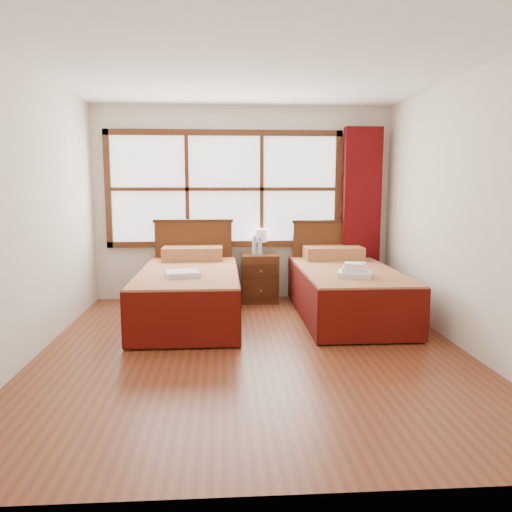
{
  "coord_description": "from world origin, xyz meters",
  "views": [
    {
      "loc": [
        -0.27,
        -4.56,
        1.56
      ],
      "look_at": [
        0.07,
        0.7,
        0.8
      ],
      "focal_mm": 35.0,
      "sensor_mm": 36.0,
      "label": 1
    }
  ],
  "objects": [
    {
      "name": "bed_left",
      "position": [
        -0.67,
        1.2,
        0.34
      ],
      "size": [
        1.13,
        2.19,
        1.1
      ],
      "color": "#371B0B",
      "rests_on": "floor"
    },
    {
      "name": "wall_right",
      "position": [
        2.0,
        0.0,
        1.3
      ],
      "size": [
        0.0,
        4.5,
        4.5
      ],
      "primitive_type": "plane",
      "rotation": [
        1.57,
        0.0,
        -1.57
      ],
      "color": "silver",
      "rests_on": "floor"
    },
    {
      "name": "floor",
      "position": [
        0.0,
        0.0,
        0.0
      ],
      "size": [
        4.5,
        4.5,
        0.0
      ],
      "primitive_type": "plane",
      "color": "brown",
      "rests_on": "ground"
    },
    {
      "name": "bottle_far",
      "position": [
        0.21,
        1.96,
        0.74
      ],
      "size": [
        0.06,
        0.06,
        0.22
      ],
      "color": "#A4BFD3",
      "rests_on": "nightstand"
    },
    {
      "name": "towels_right",
      "position": [
        1.14,
        0.65,
        0.64
      ],
      "size": [
        0.43,
        0.4,
        0.15
      ],
      "rotation": [
        0.0,
        0.0,
        -0.3
      ],
      "color": "white",
      "rests_on": "bed_right"
    },
    {
      "name": "nightstand",
      "position": [
        0.21,
        1.99,
        0.32
      ],
      "size": [
        0.48,
        0.47,
        0.64
      ],
      "color": "#4A2510",
      "rests_on": "floor"
    },
    {
      "name": "bottle_near",
      "position": [
        0.14,
        2.0,
        0.75
      ],
      "size": [
        0.06,
        0.06,
        0.24
      ],
      "color": "#A4BFD3",
      "rests_on": "nightstand"
    },
    {
      "name": "lamp",
      "position": [
        0.23,
        2.05,
        0.88
      ],
      "size": [
        0.17,
        0.17,
        0.33
      ],
      "color": "gold",
      "rests_on": "nightstand"
    },
    {
      "name": "bed_right",
      "position": [
        1.18,
        1.2,
        0.33
      ],
      "size": [
        1.11,
        2.16,
        1.08
      ],
      "color": "#371B0B",
      "rests_on": "floor"
    },
    {
      "name": "ceiling",
      "position": [
        0.0,
        0.0,
        2.6
      ],
      "size": [
        4.5,
        4.5,
        0.0
      ],
      "primitive_type": "plane",
      "rotation": [
        3.14,
        0.0,
        0.0
      ],
      "color": "white",
      "rests_on": "wall_back"
    },
    {
      "name": "wall_left",
      "position": [
        -2.0,
        0.0,
        1.3
      ],
      "size": [
        0.0,
        4.5,
        4.5
      ],
      "primitive_type": "plane",
      "rotation": [
        1.57,
        0.0,
        1.57
      ],
      "color": "silver",
      "rests_on": "floor"
    },
    {
      "name": "curtain",
      "position": [
        1.6,
        2.11,
        1.17
      ],
      "size": [
        0.5,
        0.16,
        2.3
      ],
      "primitive_type": "cube",
      "color": "#59080A",
      "rests_on": "wall_back"
    },
    {
      "name": "window",
      "position": [
        -0.25,
        2.21,
        1.5
      ],
      "size": [
        3.16,
        0.06,
        1.56
      ],
      "color": "white",
      "rests_on": "wall_back"
    },
    {
      "name": "towels_left",
      "position": [
        -0.71,
        0.73,
        0.62
      ],
      "size": [
        0.4,
        0.37,
        0.05
      ],
      "rotation": [
        0.0,
        0.0,
        0.22
      ],
      "color": "white",
      "rests_on": "bed_left"
    },
    {
      "name": "wall_back",
      "position": [
        0.0,
        2.25,
        1.3
      ],
      "size": [
        4.0,
        0.0,
        4.0
      ],
      "primitive_type": "plane",
      "rotation": [
        1.57,
        0.0,
        0.0
      ],
      "color": "silver",
      "rests_on": "floor"
    }
  ]
}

